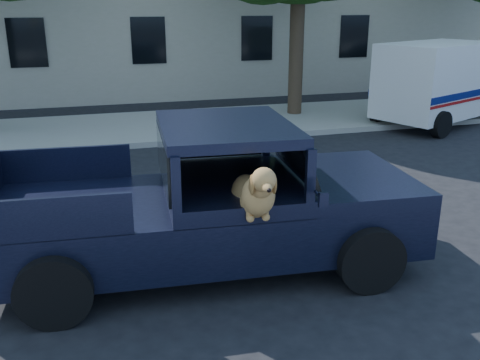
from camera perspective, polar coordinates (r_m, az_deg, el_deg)
The scene contains 5 objects.
ground at distance 7.04m, azimuth -3.11°, elevation -11.39°, with size 120.00×120.00×0.00m, color black.
far_sidewalk at distance 15.60m, azimuth -11.01°, elevation 5.47°, with size 60.00×4.00×0.15m, color gray.
lane_stripes at distance 10.54m, azimuth 3.20°, elevation -0.92°, with size 21.60×0.14×0.01m, color silver, non-canonical shape.
pickup_truck at distance 7.28m, azimuth -4.21°, elevation -4.37°, with size 5.79×3.10×2.01m.
mail_truck at distance 17.03m, azimuth 20.55°, elevation 9.05°, with size 4.79×3.56×2.39m.
Camera 1 is at (-1.36, -5.95, 3.51)m, focal length 40.00 mm.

